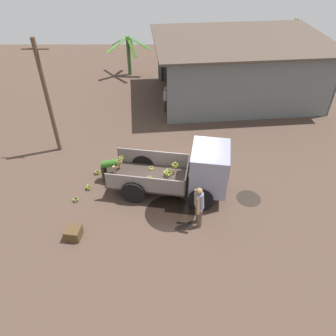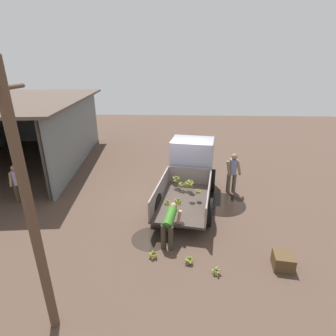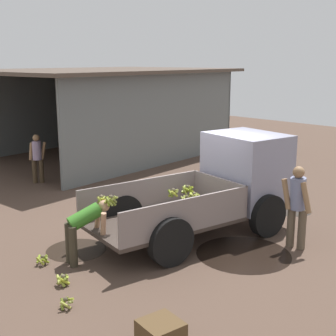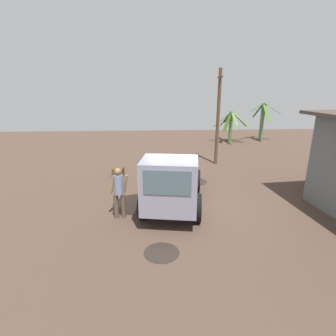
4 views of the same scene
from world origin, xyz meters
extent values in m
plane|color=#4C392E|center=(0.00, 0.00, 0.00)|extent=(36.00, 36.00, 0.00)
cylinder|color=black|center=(-2.74, 0.75, 0.00)|extent=(1.22, 1.22, 0.01)
cylinder|color=black|center=(-0.44, -1.75, 0.00)|extent=(1.89, 1.89, 0.01)
cylinder|color=#2C251E|center=(2.69, -0.95, 0.00)|extent=(0.97, 0.97, 0.01)
cube|color=#382E28|center=(-1.26, -0.27, 0.51)|extent=(3.30, 2.22, 0.08)
cube|color=slate|center=(-1.12, 0.57, 0.89)|extent=(3.04, 0.53, 0.68)
cube|color=slate|center=(-1.39, -1.12, 0.89)|extent=(3.04, 0.53, 0.68)
cube|color=slate|center=(0.24, -0.51, 0.89)|extent=(0.32, 1.75, 0.68)
cube|color=gray|center=(1.06, -0.64, 1.31)|extent=(1.63, 1.92, 1.67)
cube|color=#4C606B|center=(1.75, -0.74, 1.64)|extent=(0.24, 1.37, 0.74)
cylinder|color=black|center=(1.00, 0.30, 0.47)|extent=(0.97, 0.36, 0.94)
cylinder|color=black|center=(0.71, -1.51, 0.47)|extent=(0.97, 0.36, 0.94)
cylinder|color=black|center=(-1.57, 0.70, 0.47)|extent=(0.97, 0.36, 0.94)
cylinder|color=black|center=(-1.85, -1.10, 0.47)|extent=(0.97, 0.36, 0.94)
sphere|color=#49412F|center=(-0.46, -0.44, 0.94)|extent=(0.09, 0.09, 0.09)
cylinder|color=olive|center=(-0.53, -0.50, 0.89)|extent=(0.18, 0.20, 0.14)
cylinder|color=olive|center=(-0.47, -0.51, 0.85)|extent=(0.19, 0.05, 0.20)
cylinder|color=#9EAD37|center=(-0.39, -0.47, 0.87)|extent=(0.12, 0.21, 0.16)
cylinder|color=olive|center=(-0.40, -0.39, 0.87)|extent=(0.17, 0.19, 0.17)
cylinder|color=olive|center=(-0.47, -0.38, 0.85)|extent=(0.17, 0.06, 0.21)
cylinder|color=#9FA93D|center=(-0.55, -0.41, 0.87)|extent=(0.11, 0.22, 0.16)
sphere|color=#47402E|center=(-0.48, -0.20, 0.86)|extent=(0.08, 0.08, 0.08)
cylinder|color=olive|center=(-0.40, -0.21, 0.78)|extent=(0.08, 0.20, 0.18)
cylinder|color=olive|center=(-0.43, -0.13, 0.80)|extent=(0.19, 0.15, 0.16)
cylinder|color=#909F3A|center=(-0.51, -0.13, 0.79)|extent=(0.20, 0.13, 0.17)
cylinder|color=olive|center=(-0.56, -0.17, 0.80)|extent=(0.11, 0.22, 0.15)
cylinder|color=#9FA53D|center=(-0.53, -0.26, 0.79)|extent=(0.19, 0.17, 0.16)
cylinder|color=#A1A64A|center=(-0.45, -0.27, 0.79)|extent=(0.21, 0.10, 0.17)
sphere|color=#4F4733|center=(-2.45, -0.08, 1.25)|extent=(0.08, 0.08, 0.08)
cylinder|color=#96A840|center=(-2.50, -0.10, 1.17)|extent=(0.11, 0.17, 0.17)
cylinder|color=olive|center=(-2.45, -0.13, 1.16)|extent=(0.16, 0.06, 0.18)
cylinder|color=olive|center=(-2.41, -0.14, 1.18)|extent=(0.18, 0.14, 0.15)
cylinder|color=olive|center=(-2.36, -0.06, 1.19)|extent=(0.07, 0.20, 0.12)
cylinder|color=#9DA841|center=(-2.40, -0.03, 1.17)|extent=(0.16, 0.16, 0.16)
cylinder|color=olive|center=(-2.47, 0.00, 1.19)|extent=(0.20, 0.09, 0.14)
cylinder|color=olive|center=(-2.50, -0.06, 1.17)|extent=(0.09, 0.17, 0.18)
sphere|color=brown|center=(-2.42, 0.27, 1.17)|extent=(0.08, 0.08, 0.08)
cylinder|color=#95A02A|center=(-2.42, 0.20, 1.13)|extent=(0.17, 0.05, 0.11)
cylinder|color=olive|center=(-2.38, 0.24, 1.10)|extent=(0.11, 0.13, 0.16)
cylinder|color=olive|center=(-2.38, 0.29, 1.10)|extent=(0.12, 0.14, 0.16)
cylinder|color=olive|center=(-2.42, 0.32, 1.11)|extent=(0.14, 0.04, 0.16)
cylinder|color=olive|center=(-2.46, 0.28, 1.10)|extent=(0.09, 0.14, 0.16)
cylinder|color=#A1A644|center=(-2.47, 0.24, 1.11)|extent=(0.11, 0.15, 0.15)
sphere|color=#4E4632|center=(-1.18, -0.48, 1.21)|extent=(0.08, 0.08, 0.08)
cylinder|color=#ADB136|center=(-1.20, -0.54, 1.15)|extent=(0.17, 0.11, 0.15)
cylinder|color=#A2B041|center=(-1.12, -0.52, 1.17)|extent=(0.15, 0.17, 0.12)
cylinder|color=olive|center=(-1.12, -0.45, 1.17)|extent=(0.13, 0.18, 0.11)
cylinder|color=olive|center=(-1.19, -0.43, 1.15)|extent=(0.16, 0.07, 0.16)
cylinder|color=olive|center=(-1.24, -0.47, 1.15)|extent=(0.08, 0.17, 0.15)
sphere|color=brown|center=(-1.23, -0.77, 0.96)|extent=(0.07, 0.07, 0.07)
cylinder|color=#A3AC28|center=(-1.20, -0.74, 0.90)|extent=(0.13, 0.12, 0.14)
cylinder|color=olive|center=(-1.24, -0.72, 0.91)|extent=(0.15, 0.06, 0.12)
cylinder|color=olive|center=(-1.28, -0.73, 0.92)|extent=(0.14, 0.14, 0.11)
cylinder|color=olive|center=(-1.29, -0.78, 0.92)|extent=(0.05, 0.16, 0.11)
cylinder|color=#9DAE2A|center=(-1.26, -0.81, 0.90)|extent=(0.13, 0.12, 0.14)
cylinder|color=#A7AC35|center=(-1.23, -0.82, 0.90)|extent=(0.14, 0.06, 0.14)
cylinder|color=olive|center=(-1.20, -0.80, 0.90)|extent=(0.11, 0.13, 0.15)
cylinder|color=olive|center=(-1.18, -0.77, 0.91)|extent=(0.06, 0.15, 0.13)
sphere|color=#403A2A|center=(-0.24, 0.02, 1.01)|extent=(0.09, 0.09, 0.09)
cylinder|color=olive|center=(-0.28, 0.09, 0.94)|extent=(0.22, 0.14, 0.15)
cylinder|color=olive|center=(-0.30, 0.03, 0.92)|extent=(0.09, 0.20, 0.20)
cylinder|color=olive|center=(-0.28, -0.06, 0.95)|extent=(0.22, 0.15, 0.15)
cylinder|color=olive|center=(-0.19, -0.06, 0.94)|extent=(0.22, 0.16, 0.15)
cylinder|color=olive|center=(-0.16, 0.01, 0.93)|extent=(0.05, 0.21, 0.18)
cylinder|color=#A7AB46|center=(-0.20, 0.07, 0.92)|extent=(0.19, 0.15, 0.19)
sphere|color=brown|center=(-0.59, -0.53, 1.03)|extent=(0.08, 0.08, 0.08)
cylinder|color=olive|center=(-0.56, -0.56, 0.96)|extent=(0.13, 0.13, 0.16)
cylinder|color=olive|center=(-0.54, -0.54, 0.97)|extent=(0.08, 0.16, 0.15)
cylinder|color=olive|center=(-0.56, -0.50, 0.96)|extent=(0.12, 0.14, 0.16)
cylinder|color=olive|center=(-0.59, -0.46, 0.99)|extent=(0.17, 0.05, 0.12)
cylinder|color=olive|center=(-0.64, -0.48, 0.99)|extent=(0.15, 0.16, 0.11)
cylinder|color=olive|center=(-0.66, -0.53, 0.98)|extent=(0.05, 0.17, 0.12)
cylinder|color=olive|center=(-0.65, -0.57, 0.99)|extent=(0.15, 0.16, 0.11)
cylinder|color=#979E34|center=(-0.60, -0.60, 0.99)|extent=(0.18, 0.06, 0.11)
cylinder|color=#3F3833|center=(-0.38, 5.03, 1.65)|extent=(0.16, 0.16, 3.31)
cylinder|color=brown|center=(-5.68, 2.46, 2.61)|extent=(0.18, 0.18, 5.21)
cylinder|color=brown|center=(-5.68, 2.46, 4.76)|extent=(1.07, 0.07, 0.07)
cylinder|color=#5C7B50|center=(-12.34, 7.77, 1.49)|extent=(0.32, 0.32, 2.97)
cube|color=#43692C|center=(-11.75, 7.82, 2.34)|extent=(1.23, 0.41, 1.38)
cube|color=#164E14|center=(-12.10, 8.40, 2.59)|extent=(0.73, 1.38, 0.88)
cube|color=#284F25|center=(-12.77, 8.09, 2.72)|extent=(0.98, 0.81, 0.63)
cube|color=#2B6C2A|center=(-12.76, 7.53, 2.43)|extent=(0.95, 0.66, 1.20)
cube|color=#366835|center=(-12.24, 7.25, 2.72)|extent=(0.40, 1.09, 0.61)
cylinder|color=#527636|center=(-11.77, 5.03, 1.18)|extent=(0.27, 0.27, 2.36)
cube|color=#597C3D|center=(-10.98, 5.04, 1.95)|extent=(1.60, 0.21, 0.93)
cube|color=#52782D|center=(-11.37, 5.64, 1.85)|extent=(1.06, 1.38, 1.13)
cube|color=#3C7932|center=(-11.86, 5.68, 1.82)|extent=(0.46, 1.36, 1.20)
cube|color=#287F22|center=(-12.11, 5.32, 1.97)|extent=(0.82, 0.76, 0.90)
cube|color=#45572E|center=(-12.47, 4.93, 1.90)|extent=(1.43, 0.44, 1.04)
cube|color=#3E6331|center=(-12.05, 4.66, 1.81)|extent=(0.73, 0.86, 1.21)
cube|color=#36521C|center=(-11.88, 4.34, 1.78)|extent=(0.43, 1.42, 1.27)
cube|color=#304F15|center=(-11.37, 4.66, 1.73)|extent=(1.00, 0.94, 1.38)
cylinder|color=brown|center=(0.61, -2.40, 0.42)|extent=(0.18, 0.18, 0.84)
cylinder|color=brown|center=(0.58, -2.17, 0.42)|extent=(0.18, 0.18, 0.84)
cylinder|color=slate|center=(0.57, -2.29, 1.17)|extent=(0.40, 0.36, 0.68)
sphere|color=#8C6746|center=(0.53, -2.29, 1.61)|extent=(0.24, 0.24, 0.24)
cylinder|color=#8C6746|center=(0.49, -2.51, 1.14)|extent=(0.14, 0.28, 0.63)
cylinder|color=#8C6746|center=(0.45, -2.09, 1.14)|extent=(0.14, 0.25, 0.63)
cylinder|color=#342E21|center=(-3.14, 0.34, 0.39)|extent=(0.19, 0.19, 0.79)
cylinder|color=#342E21|center=(-3.20, 0.12, 0.39)|extent=(0.19, 0.19, 0.79)
cylinder|color=#347521|center=(-2.89, 0.16, 0.90)|extent=(0.73, 0.45, 0.50)
sphere|color=tan|center=(-2.51, 0.06, 1.05)|extent=(0.22, 0.22, 0.22)
cylinder|color=tan|center=(-2.53, 0.26, 0.72)|extent=(0.17, 0.29, 0.59)
cylinder|color=tan|center=(-2.66, -0.11, 0.71)|extent=(0.15, 0.21, 0.59)
cylinder|color=#423322|center=(-0.69, 6.18, 0.37)|extent=(0.20, 0.20, 0.74)
cylinder|color=#423322|center=(-0.52, 6.05, 0.37)|extent=(0.20, 0.20, 0.74)
sphere|color=#433D2B|center=(-4.13, -1.09, 0.15)|extent=(0.07, 0.07, 0.07)
cylinder|color=olive|center=(-4.09, -1.15, 0.11)|extent=(0.17, 0.15, 0.11)
cylinder|color=#9BAA2F|center=(-4.06, -1.07, 0.11)|extent=(0.10, 0.19, 0.11)
cylinder|color=olive|center=(-4.13, -1.04, 0.08)|extent=(0.16, 0.05, 0.16)
cylinder|color=olive|center=(-4.18, -1.07, 0.08)|extent=(0.10, 0.15, 0.16)
cylinder|color=#AAAF45|center=(-4.17, -1.15, 0.09)|extent=(0.16, 0.13, 0.14)
sphere|color=brown|center=(-3.58, 0.59, 0.16)|extent=(0.07, 0.07, 0.07)
cylinder|color=olive|center=(-3.52, 0.58, 0.09)|extent=(0.08, 0.17, 0.17)
cylinder|color=olive|center=(-3.54, 0.65, 0.10)|extent=(0.17, 0.14, 0.15)
cylinder|color=olive|center=(-3.64, 0.65, 0.12)|extent=(0.17, 0.17, 0.11)
cylinder|color=olive|center=(-3.65, 0.57, 0.10)|extent=(0.10, 0.19, 0.15)
cylinder|color=olive|center=(-3.57, 0.53, 0.10)|extent=(0.18, 0.07, 0.15)
sphere|color=brown|center=(-3.75, -0.40, 0.17)|extent=(0.08, 0.08, 0.08)
cylinder|color=#9BA33E|center=(-3.83, -0.37, 0.13)|extent=(0.12, 0.20, 0.11)
cylinder|color=#8FA334|center=(-3.80, -0.43, 0.09)|extent=(0.10, 0.16, 0.18)
cylinder|color=#A1AE2B|center=(-3.77, -0.47, 0.11)|extent=(0.18, 0.08, 0.16)
cylinder|color=olive|center=(-3.72, -0.45, 0.10)|extent=(0.16, 0.14, 0.18)
cylinder|color=olive|center=(-3.70, -0.41, 0.09)|extent=(0.06, 0.16, 0.18)
cylinder|color=olive|center=(-3.72, -0.35, 0.10)|extent=(0.17, 0.13, 0.17)
cylinder|color=olive|center=(-3.78, -0.34, 0.11)|extent=(0.19, 0.11, 0.16)
cube|color=#4C3720|center=(-3.79, -2.89, 0.20)|extent=(0.58, 0.58, 0.41)
camera|label=1|loc=(-0.51, -10.39, 9.00)|focal=35.00mm
camera|label=2|loc=(-9.45, -0.08, 5.10)|focal=28.00mm
camera|label=3|loc=(-7.59, -6.95, 3.79)|focal=50.00mm
camera|label=4|loc=(8.71, -1.11, 4.25)|focal=28.00mm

